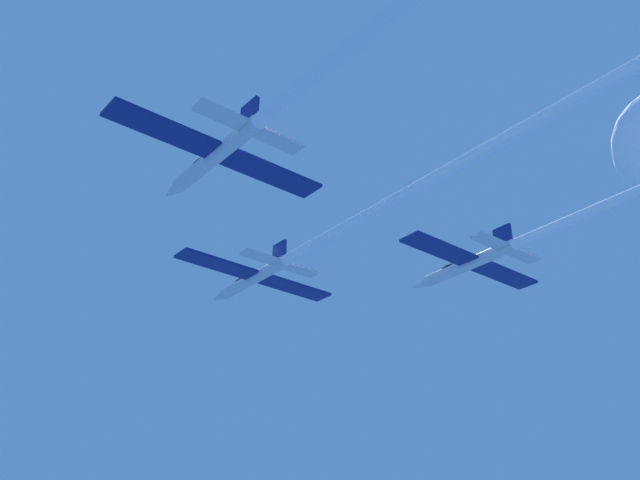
% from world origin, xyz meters
% --- Properties ---
extents(jet_lead, '(17.10, 52.22, 2.83)m').
position_xyz_m(jet_lead, '(0.33, -13.77, -0.48)').
color(jet_lead, silver).
extents(jet_left_wing, '(17.10, 51.17, 2.83)m').
position_xyz_m(jet_left_wing, '(-14.05, -29.41, -0.39)').
color(jet_left_wing, silver).
extents(jet_right_wing, '(17.10, 49.20, 2.83)m').
position_xyz_m(jet_right_wing, '(14.15, -28.01, -0.51)').
color(jet_right_wing, silver).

